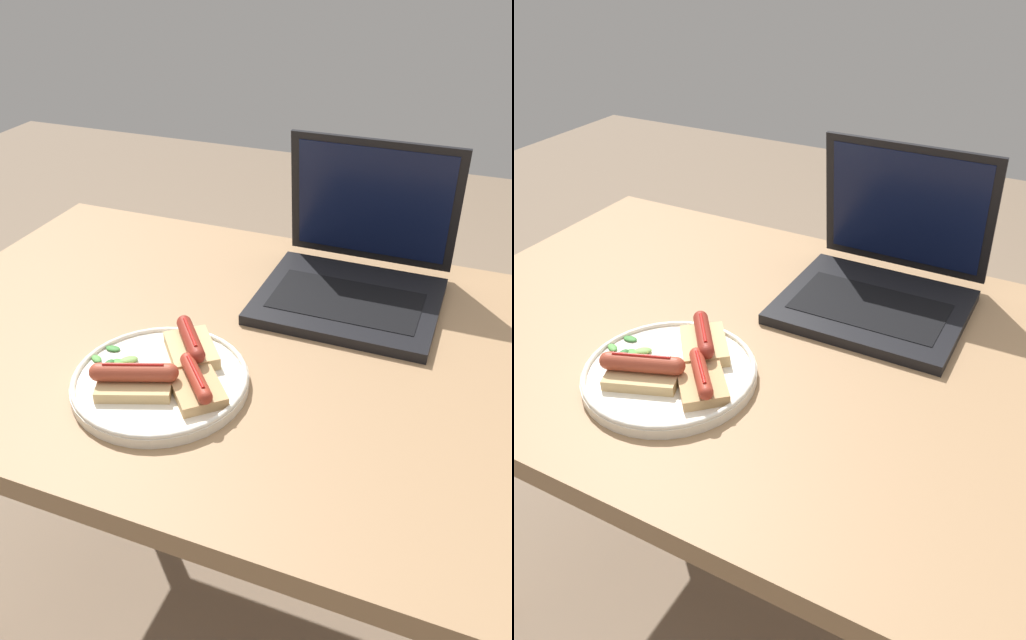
{
  "view_description": "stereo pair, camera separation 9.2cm",
  "coord_description": "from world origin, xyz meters",
  "views": [
    {
      "loc": [
        0.25,
        -0.75,
        1.27
      ],
      "look_at": [
        -0.03,
        -0.03,
        0.77
      ],
      "focal_mm": 35.0,
      "sensor_mm": 36.0,
      "label": 1
    },
    {
      "loc": [
        0.34,
        -0.71,
        1.27
      ],
      "look_at": [
        -0.03,
        -0.03,
        0.77
      ],
      "focal_mm": 35.0,
      "sensor_mm": 36.0,
      "label": 2
    }
  ],
  "objects": [
    {
      "name": "salad_pile",
      "position": [
        -0.2,
        -0.15,
        0.73
      ],
      "size": [
        0.07,
        0.07,
        0.01
      ],
      "color": "#2D662D",
      "rests_on": "plate"
    },
    {
      "name": "plate",
      "position": [
        -0.12,
        -0.15,
        0.72
      ],
      "size": [
        0.25,
        0.25,
        0.02
      ],
      "color": "silver",
      "rests_on": "desk"
    },
    {
      "name": "sausage_toast_middle",
      "position": [
        -0.11,
        -0.09,
        0.74
      ],
      "size": [
        0.11,
        0.11,
        0.04
      ],
      "rotation": [
        0.0,
        0.0,
        2.25
      ],
      "color": "tan",
      "rests_on": "plate"
    },
    {
      "name": "sausage_toast_right",
      "position": [
        -0.06,
        -0.16,
        0.74
      ],
      "size": [
        0.11,
        0.11,
        0.04
      ],
      "rotation": [
        0.0,
        0.0,
        5.45
      ],
      "color": "tan",
      "rests_on": "plate"
    },
    {
      "name": "sausage_toast_left",
      "position": [
        -0.14,
        -0.19,
        0.74
      ],
      "size": [
        0.12,
        0.1,
        0.04
      ],
      "rotation": [
        0.0,
        0.0,
        3.5
      ],
      "color": "tan",
      "rests_on": "plate"
    },
    {
      "name": "desk",
      "position": [
        0.0,
        0.0,
        0.63
      ],
      "size": [
        1.26,
        0.75,
        0.71
      ],
      "color": "#93704C",
      "rests_on": "ground_plane"
    },
    {
      "name": "ground_plane",
      "position": [
        0.0,
        0.0,
        0.0
      ],
      "size": [
        6.0,
        6.0,
        0.0
      ],
      "primitive_type": "plane",
      "color": "#75604C"
    },
    {
      "name": "laptop",
      "position": [
        0.07,
        0.2,
        0.75
      ],
      "size": [
        0.3,
        0.28,
        0.25
      ],
      "color": "black",
      "rests_on": "desk"
    }
  ]
}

